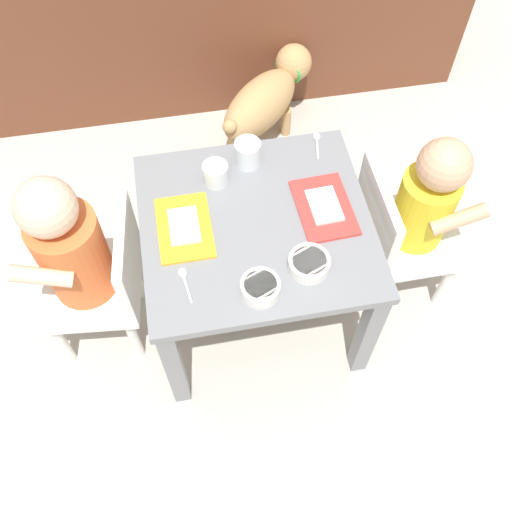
% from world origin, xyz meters
% --- Properties ---
extents(ground_plane, '(7.00, 7.00, 0.00)m').
position_xyz_m(ground_plane, '(0.00, 0.00, 0.00)').
color(ground_plane, '#B2ADA3').
extents(dining_table, '(0.57, 0.54, 0.44)m').
position_xyz_m(dining_table, '(0.00, 0.00, 0.36)').
color(dining_table, slate).
rests_on(dining_table, ground).
extents(seated_child_left, '(0.31, 0.31, 0.66)m').
position_xyz_m(seated_child_left, '(-0.45, 0.01, 0.40)').
color(seated_child_left, white).
rests_on(seated_child_left, ground).
extents(seated_child_right, '(0.28, 0.28, 0.61)m').
position_xyz_m(seated_child_right, '(0.44, 0.02, 0.38)').
color(seated_child_right, white).
rests_on(seated_child_right, ground).
extents(dog, '(0.40, 0.40, 0.30)m').
position_xyz_m(dog, '(0.16, 0.70, 0.19)').
color(dog, tan).
rests_on(dog, ground).
extents(food_tray_left, '(0.13, 0.20, 0.02)m').
position_xyz_m(food_tray_left, '(-0.18, 0.01, 0.45)').
color(food_tray_left, gold).
rests_on(food_tray_left, dining_table).
extents(food_tray_right, '(0.14, 0.20, 0.02)m').
position_xyz_m(food_tray_right, '(0.18, 0.01, 0.45)').
color(food_tray_right, red).
rests_on(food_tray_right, dining_table).
extents(water_cup_left, '(0.07, 0.07, 0.07)m').
position_xyz_m(water_cup_left, '(0.01, 0.20, 0.47)').
color(water_cup_left, white).
rests_on(water_cup_left, dining_table).
extents(water_cup_right, '(0.07, 0.07, 0.06)m').
position_xyz_m(water_cup_right, '(-0.08, 0.15, 0.47)').
color(water_cup_right, white).
rests_on(water_cup_right, dining_table).
extents(veggie_bowl_far, '(0.09, 0.09, 0.04)m').
position_xyz_m(veggie_bowl_far, '(-0.03, -0.20, 0.46)').
color(veggie_bowl_far, white).
rests_on(veggie_bowl_far, dining_table).
extents(cereal_bowl_left_side, '(0.10, 0.10, 0.03)m').
position_xyz_m(cereal_bowl_left_side, '(0.10, -0.15, 0.46)').
color(cereal_bowl_left_side, white).
rests_on(cereal_bowl_left_side, dining_table).
extents(spoon_by_left_tray, '(0.03, 0.10, 0.01)m').
position_xyz_m(spoon_by_left_tray, '(0.21, 0.23, 0.45)').
color(spoon_by_left_tray, silver).
rests_on(spoon_by_left_tray, dining_table).
extents(spoon_by_right_tray, '(0.03, 0.10, 0.01)m').
position_xyz_m(spoon_by_right_tray, '(-0.19, -0.14, 0.45)').
color(spoon_by_right_tray, silver).
rests_on(spoon_by_right_tray, dining_table).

